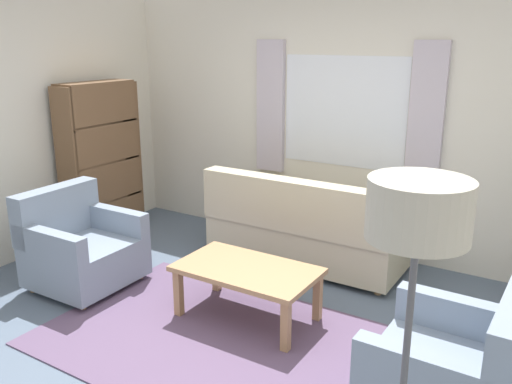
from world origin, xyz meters
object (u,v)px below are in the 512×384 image
Objects in this scene: coffee_table at (247,274)px; standing_lamp at (417,236)px; bookshelf at (103,158)px; armchair_left at (80,248)px; couch at (304,229)px; armchair_right at (456,374)px.

standing_lamp is (1.60, -1.27, 1.05)m from coffee_table.
bookshelf is 1.04× the size of standing_lamp.
bookshelf is (-0.74, 1.01, 0.54)m from armchair_left.
bookshelf is (-2.25, -0.44, 0.53)m from couch.
couch is at bearing 94.86° from coffee_table.
couch is at bearing 124.73° from standing_lamp.
armchair_left is at bearing -170.45° from coffee_table.
armchair_right is 0.80× the size of coffee_table.
armchair_left is 1.00× the size of armchair_right.
coffee_table is (-1.68, 0.44, 0.03)m from armchair_right.
coffee_table is 2.29m from standing_lamp.
coffee_table is at bearing -103.68° from armchair_right.
coffee_table is at bearing -81.12° from armchair_left.
couch is 2.16× the size of armchair_right.
standing_lamp is (3.95, -2.01, 0.53)m from bookshelf.
bookshelf is at bearing 162.51° from coffee_table.
couch is 1.14× the size of standing_lamp.
armchair_right is 1.36m from standing_lamp.
couch reaches higher than coffee_table.
armchair_left is at bearing 162.81° from standing_lamp.
coffee_table is 0.66× the size of standing_lamp.
bookshelf reaches higher than couch.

